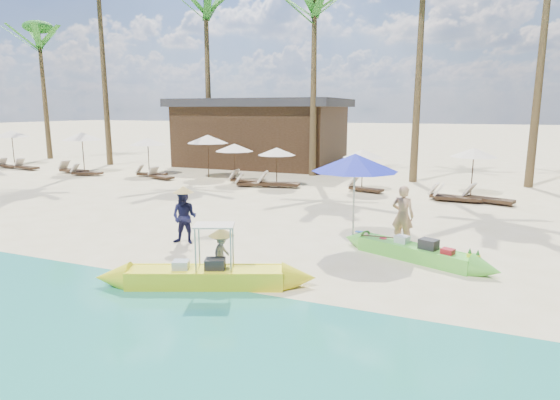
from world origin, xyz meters
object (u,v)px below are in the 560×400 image
at_px(green_canoe, 414,252).
at_px(tourist, 403,215).
at_px(yellow_canoe, 206,277).
at_px(blue_umbrella, 355,163).

height_order(green_canoe, tourist, tourist).
relative_size(green_canoe, tourist, 2.67).
bearing_deg(green_canoe, yellow_canoe, -115.52).
xyz_separation_m(green_canoe, yellow_canoe, (-3.79, -3.49, 0.02)).
distance_m(green_canoe, yellow_canoe, 5.16).
bearing_deg(yellow_canoe, green_canoe, 20.36).
height_order(green_canoe, blue_umbrella, blue_umbrella).
bearing_deg(green_canoe, blue_umbrella, 177.78).
xyz_separation_m(green_canoe, blue_umbrella, (-1.72, 0.77, 2.05)).
bearing_deg(blue_umbrella, yellow_canoe, -115.89).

